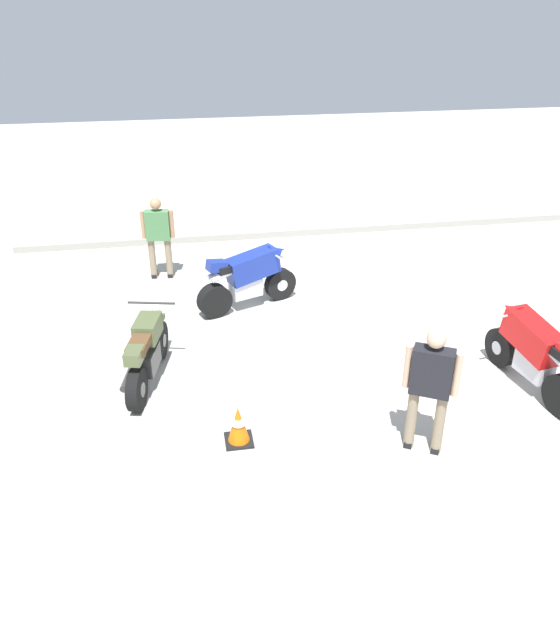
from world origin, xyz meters
TOP-DOWN VIEW (x-y plane):
  - ground_plane at (0.00, 0.00)m, footprint 40.00×40.00m
  - curb_edge at (0.00, 4.60)m, footprint 14.00×0.30m
  - motorcycle_red_sportbike at (1.47, -2.21)m, footprint 0.70×1.96m
  - motorcycle_blue_sportbike at (-2.21, 1.03)m, footprint 1.89×0.97m
  - motorcycle_olive_vintage at (-3.97, -1.13)m, footprint 0.83×1.94m
  - person_in_black_shirt at (-0.55, -3.27)m, footprint 0.62×0.49m
  - person_in_green_shirt at (-3.77, 2.64)m, footprint 0.64×0.33m
  - traffic_cone at (-2.82, -2.73)m, footprint 0.36×0.36m

SIDE VIEW (x-z plane):
  - ground_plane at x=0.00m, z-range 0.00..0.00m
  - curb_edge at x=0.00m, z-range 0.00..0.15m
  - traffic_cone at x=-2.82m, z-range 0.00..0.53m
  - motorcycle_olive_vintage at x=-3.97m, z-range -0.05..1.02m
  - motorcycle_red_sportbike at x=1.47m, z-range 0.02..1.17m
  - motorcycle_blue_sportbike at x=-2.21m, z-range 0.02..1.17m
  - person_in_green_shirt at x=-3.77m, z-range 0.11..1.75m
  - person_in_black_shirt at x=-0.55m, z-range 0.13..1.85m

